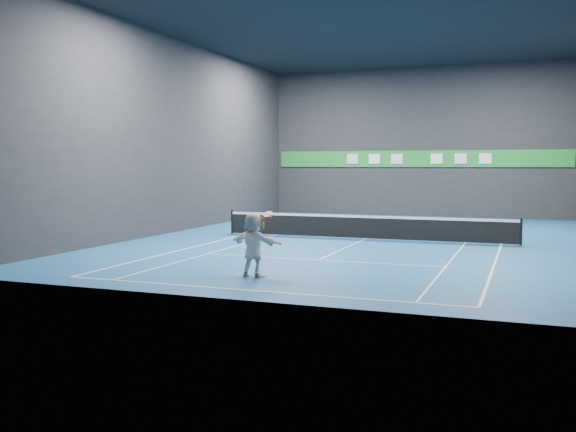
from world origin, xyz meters
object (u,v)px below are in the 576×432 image
at_px(tennis_ball, 240,189).
at_px(player, 253,244).
at_px(tennis_racket, 266,218).
at_px(tennis_net, 365,226).

bearing_deg(tennis_ball, player, 3.77).
bearing_deg(tennis_racket, tennis_net, 87.88).
xyz_separation_m(tennis_ball, tennis_racket, (0.76, 0.07, -0.77)).
height_order(player, tennis_racket, tennis_racket).
distance_m(tennis_ball, tennis_net, 10.27).
height_order(tennis_ball, tennis_racket, tennis_ball).
distance_m(tennis_net, tennis_racket, 10.02).
relative_size(player, tennis_ball, 27.82).
bearing_deg(tennis_racket, player, -172.70).
bearing_deg(player, tennis_net, -79.38).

